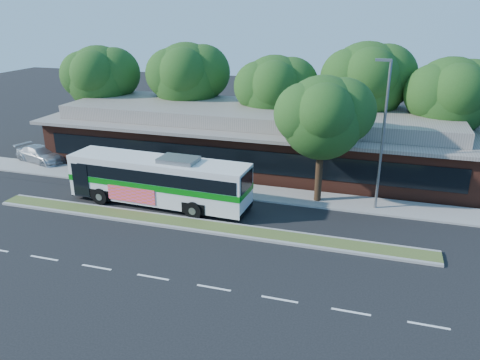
{
  "coord_description": "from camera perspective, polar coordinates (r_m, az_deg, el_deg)",
  "views": [
    {
      "loc": [
        9.33,
        -21.74,
        11.8
      ],
      "look_at": [
        1.66,
        3.42,
        2.0
      ],
      "focal_mm": 35.0,
      "sensor_mm": 36.0,
      "label": 1
    }
  ],
  "objects": [
    {
      "name": "tree_bg_e",
      "position": [
        37.72,
        24.83,
        9.34
      ],
      "size": [
        6.47,
        5.8,
        8.5
      ],
      "color": "black",
      "rests_on": "ground"
    },
    {
      "name": "tree_bg_a",
      "position": [
        44.35,
        -16.21,
        11.96
      ],
      "size": [
        6.47,
        5.8,
        8.63
      ],
      "color": "black",
      "rests_on": "ground"
    },
    {
      "name": "parking_lot",
      "position": [
        43.51,
        -22.86,
        3.07
      ],
      "size": [
        14.0,
        12.0,
        0.01
      ],
      "primitive_type": "cube",
      "color": "black",
      "rests_on": "ground"
    },
    {
      "name": "tree_bg_d",
      "position": [
        38.28,
        15.8,
        11.6
      ],
      "size": [
        6.91,
        6.2,
        9.37
      ],
      "color": "black",
      "rests_on": "ground"
    },
    {
      "name": "median_strip",
      "position": [
        26.9,
        -5.15,
        -5.5
      ],
      "size": [
        26.0,
        1.1,
        0.15
      ],
      "primitive_type": "cube",
      "color": "#3D4C20",
      "rests_on": "ground"
    },
    {
      "name": "tree_bg_b",
      "position": [
        41.47,
        -5.88,
        12.49
      ],
      "size": [
        6.69,
        6.0,
        9.0
      ],
      "color": "black",
      "rests_on": "ground"
    },
    {
      "name": "plaza_building",
      "position": [
        37.24,
        1.87,
        5.37
      ],
      "size": [
        33.2,
        11.2,
        4.45
      ],
      "color": "#502419",
      "rests_on": "ground"
    },
    {
      "name": "transit_bus",
      "position": [
        29.44,
        -9.81,
        0.3
      ],
      "size": [
        11.73,
        3.1,
        3.26
      ],
      "rotation": [
        0.0,
        0.0,
        -0.04
      ],
      "color": "silver",
      "rests_on": "ground"
    },
    {
      "name": "lamp_post",
      "position": [
        28.58,
        17.0,
        5.58
      ],
      "size": [
        0.93,
        0.18,
        9.07
      ],
      "color": "slate",
      "rests_on": "ground"
    },
    {
      "name": "tree_bg_c",
      "position": [
        38.22,
        4.86,
        11.02
      ],
      "size": [
        6.24,
        5.6,
        8.26
      ],
      "color": "black",
      "rests_on": "ground"
    },
    {
      "name": "sidewalk_tree",
      "position": [
        28.89,
        10.78,
        7.69
      ],
      "size": [
        5.69,
        5.1,
        8.03
      ],
      "color": "black",
      "rests_on": "ground"
    },
    {
      "name": "sidewalk",
      "position": [
        31.89,
        -1.28,
        -1.17
      ],
      "size": [
        44.0,
        2.6,
        0.12
      ],
      "primitive_type": "cube",
      "color": "gray",
      "rests_on": "ground"
    },
    {
      "name": "sedan",
      "position": [
        40.73,
        -23.16,
        2.89
      ],
      "size": [
        4.91,
        2.98,
        1.33
      ],
      "primitive_type": "imported",
      "rotation": [
        0.0,
        0.0,
        1.31
      ],
      "color": "silver",
      "rests_on": "ground"
    },
    {
      "name": "ground",
      "position": [
        26.44,
        -5.64,
        -6.18
      ],
      "size": [
        120.0,
        120.0,
        0.0
      ],
      "primitive_type": "plane",
      "color": "black",
      "rests_on": "ground"
    }
  ]
}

